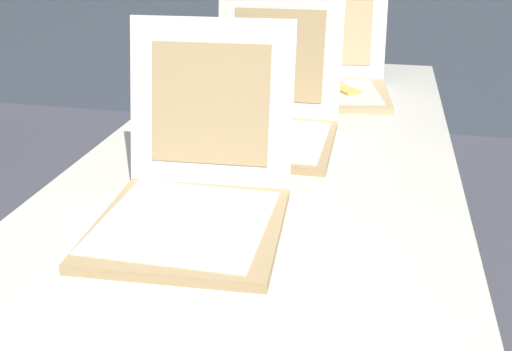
% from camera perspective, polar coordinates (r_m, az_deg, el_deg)
% --- Properties ---
extents(table, '(0.98, 2.46, 0.75)m').
position_cam_1_polar(table, '(1.52, 0.73, -0.65)').
color(table, silver).
rests_on(table, ground).
extents(pizza_box_front, '(0.41, 0.49, 0.39)m').
position_cam_1_polar(pizza_box_front, '(1.23, -6.12, -2.03)').
color(pizza_box_front, tan).
rests_on(pizza_box_front, table).
extents(pizza_box_middle, '(0.38, 0.44, 0.40)m').
position_cam_1_polar(pizza_box_middle, '(1.68, 1.22, 5.38)').
color(pizza_box_middle, tan).
rests_on(pizza_box_middle, table).
extents(pizza_box_back, '(0.43, 0.52, 0.39)m').
position_cam_1_polar(pizza_box_back, '(2.15, 7.72, 9.42)').
color(pizza_box_back, tan).
rests_on(pizza_box_back, table).
extents(cup_white_mid, '(0.06, 0.06, 0.06)m').
position_cam_1_polar(cup_white_mid, '(1.66, -10.78, 3.70)').
color(cup_white_mid, white).
rests_on(cup_white_mid, table).
extents(cup_white_far, '(0.06, 0.06, 0.06)m').
position_cam_1_polar(cup_white_far, '(1.90, -4.59, 6.66)').
color(cup_white_far, white).
rests_on(cup_white_far, table).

